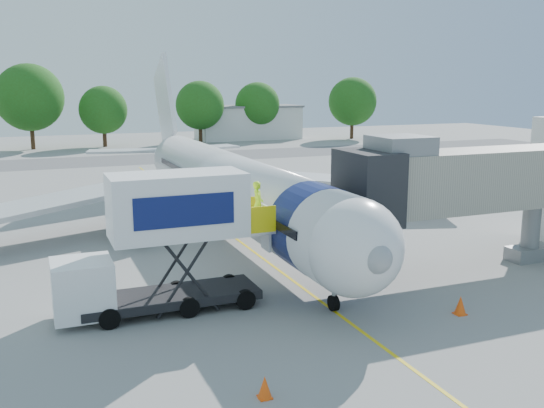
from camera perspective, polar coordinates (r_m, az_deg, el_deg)
name	(u,v)px	position (r m, az deg, el deg)	size (l,w,h in m)	color
ground	(252,250)	(32.86, -1.92, -4.38)	(160.00, 160.00, 0.00)	gray
guidance_line	(252,250)	(32.86, -1.92, -4.37)	(0.15, 70.00, 0.01)	yellow
taxiway_strip	(129,160)	(73.08, -13.30, 4.08)	(120.00, 10.00, 0.01)	#59595B
aircraft	(228,185)	(36.02, -4.20, 1.81)	(34.17, 37.73, 11.35)	silver
jet_bridge	(462,182)	(29.83, 17.43, 2.03)	(13.90, 3.20, 6.60)	#A59F8D
catering_hiloader	(162,244)	(23.98, -10.33, -3.70)	(8.50, 2.44, 5.50)	black
safety_cone_a	(460,306)	(25.08, 17.31, -9.11)	(0.47, 0.47, 0.76)	#FF510D
safety_cone_b	(265,387)	(18.17, -0.69, -16.88)	(0.42, 0.42, 0.68)	#FF510D
outbuilding_right	(248,122)	(97.61, -2.27, 7.71)	(16.40, 7.40, 5.30)	silver
tree_c	(29,97)	(87.98, -21.86, 9.29)	(8.94, 8.94, 11.40)	#382314
tree_d	(103,110)	(88.44, -15.60, 8.53)	(6.64, 6.64, 8.46)	#382314
tree_e	(200,105)	(91.62, -6.80, 9.21)	(7.18, 7.18, 9.16)	#382314
tree_f	(257,105)	(96.27, -1.38, 9.32)	(7.03, 7.03, 8.96)	#382314
tree_g	(352,102)	(98.50, 7.59, 9.54)	(7.63, 7.63, 9.73)	#382314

